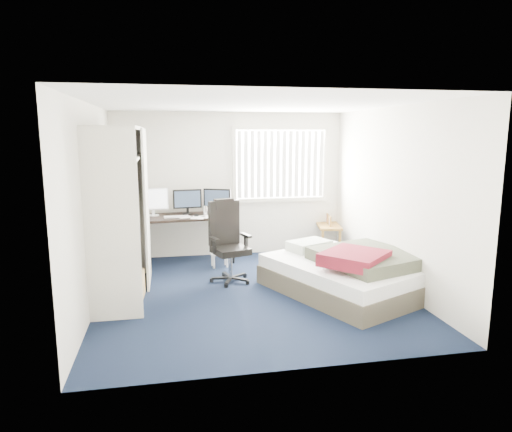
{
  "coord_description": "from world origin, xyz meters",
  "views": [
    {
      "loc": [
        -1.06,
        -5.82,
        2.12
      ],
      "look_at": [
        0.14,
        0.4,
        0.99
      ],
      "focal_mm": 32.0,
      "sensor_mm": 36.0,
      "label": 1
    }
  ],
  "objects_px": {
    "nightstand": "(328,228)",
    "bed": "(347,272)",
    "office_chair": "(228,250)",
    "desk": "(185,214)"
  },
  "relations": [
    {
      "from": "desk",
      "to": "bed",
      "type": "distance_m",
      "value": 2.92
    },
    {
      "from": "nightstand",
      "to": "bed",
      "type": "height_order",
      "value": "nightstand"
    },
    {
      "from": "nightstand",
      "to": "office_chair",
      "type": "bearing_deg",
      "value": -148.09
    },
    {
      "from": "desk",
      "to": "office_chair",
      "type": "relative_size",
      "value": 1.39
    },
    {
      "from": "office_chair",
      "to": "desk",
      "type": "bearing_deg",
      "value": 116.27
    },
    {
      "from": "nightstand",
      "to": "bed",
      "type": "distance_m",
      "value": 2.13
    },
    {
      "from": "office_chair",
      "to": "nightstand",
      "type": "relative_size",
      "value": 1.47
    },
    {
      "from": "office_chair",
      "to": "nightstand",
      "type": "bearing_deg",
      "value": 31.91
    },
    {
      "from": "office_chair",
      "to": "bed",
      "type": "relative_size",
      "value": 0.49
    },
    {
      "from": "desk",
      "to": "office_chair",
      "type": "distance_m",
      "value": 1.32
    }
  ]
}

